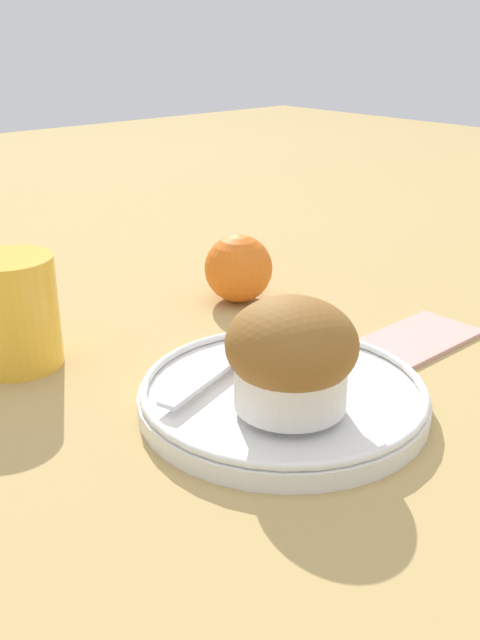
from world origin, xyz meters
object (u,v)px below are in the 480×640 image
at_px(butter_knife, 224,363).
at_px(juice_glass, 14,312).
at_px(orange_fruit, 238,268).
at_px(muffin, 291,355).

bearing_deg(butter_knife, juice_glass, 105.81).
xyz_separation_m(orange_fruit, juice_glass, (-0.23, 0.01, 0.01)).
bearing_deg(orange_fruit, muffin, -123.58).
bearing_deg(orange_fruit, butter_knife, -134.85).
distance_m(muffin, butter_knife, 0.08).
relative_size(butter_knife, juice_glass, 1.63).
relative_size(muffin, juice_glass, 0.97).
xyz_separation_m(butter_knife, juice_glass, (-0.10, 0.15, 0.02)).
relative_size(butter_knife, orange_fruit, 2.20).
xyz_separation_m(butter_knife, orange_fruit, (0.14, 0.14, 0.01)).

